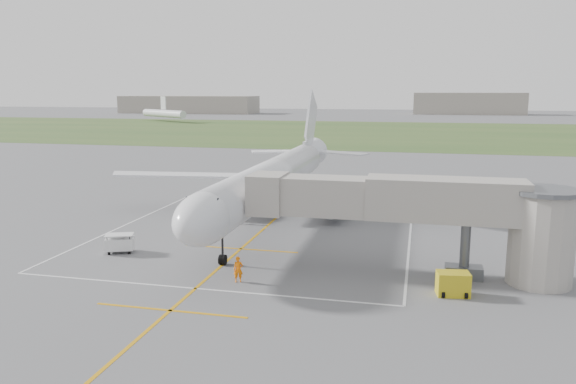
% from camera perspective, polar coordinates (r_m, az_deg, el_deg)
% --- Properties ---
extents(ground, '(700.00, 700.00, 0.00)m').
position_cam_1_polar(ground, '(57.59, -1.73, -3.11)').
color(ground, '#5B5B5E').
rests_on(ground, ground).
extents(grass_strip, '(700.00, 120.00, 0.02)m').
position_cam_1_polar(grass_strip, '(185.15, 8.79, 6.05)').
color(grass_strip, '#314E22').
rests_on(grass_strip, ground).
extents(apron_markings, '(28.20, 60.00, 0.01)m').
position_cam_1_polar(apron_markings, '(52.16, -3.39, -4.54)').
color(apron_markings, '#C4860B').
rests_on(apron_markings, ground).
extents(airliner, '(38.93, 46.75, 13.52)m').
position_cam_1_polar(airliner, '(57.45, -1.56, 1.32)').
color(airliner, silver).
rests_on(airliner, ground).
extents(jet_bridge, '(23.40, 5.00, 7.20)m').
position_cam_1_polar(jet_bridge, '(41.52, 14.60, -2.01)').
color(jet_bridge, gray).
rests_on(jet_bridge, ground).
extents(gpu_unit, '(2.26, 1.74, 1.57)m').
position_cam_1_polar(gpu_unit, '(39.01, 16.42, -8.95)').
color(gpu_unit, gold).
rests_on(gpu_unit, ground).
extents(baggage_cart, '(2.60, 2.09, 1.57)m').
position_cam_1_polar(baggage_cart, '(48.93, -16.73, -5.01)').
color(baggage_cart, silver).
rests_on(baggage_cart, ground).
extents(ramp_worker_nose, '(0.78, 0.64, 1.84)m').
position_cam_1_polar(ramp_worker_nose, '(40.02, -5.08, -7.84)').
color(ramp_worker_nose, orange).
rests_on(ramp_worker_nose, ground).
extents(ramp_worker_wing, '(0.99, 1.03, 1.68)m').
position_cam_1_polar(ramp_worker_wing, '(57.23, -5.30, -2.38)').
color(ramp_worker_wing, orange).
rests_on(ramp_worker_wing, ground).
extents(distant_hangars, '(345.00, 49.00, 12.00)m').
position_cam_1_polar(distant_hangars, '(320.87, 7.88, 8.74)').
color(distant_hangars, gray).
rests_on(distant_hangars, ground).
extents(distant_aircraft, '(217.27, 39.04, 8.85)m').
position_cam_1_polar(distant_aircraft, '(231.18, 10.83, 7.70)').
color(distant_aircraft, silver).
rests_on(distant_aircraft, ground).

